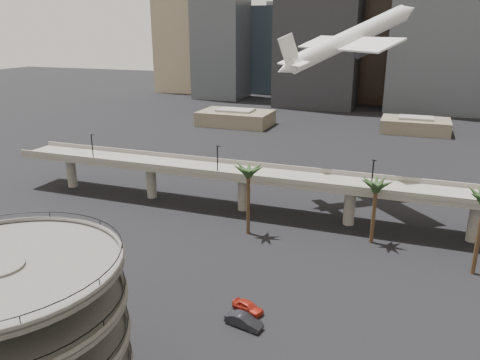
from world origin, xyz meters
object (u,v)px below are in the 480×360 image
(overpass, at_px, (295,182))
(car_b, at_px, (244,321))
(parking_ramp, at_px, (10,326))
(car_a, at_px, (248,307))
(airborne_jet, at_px, (348,40))

(overpass, bearing_deg, car_b, -85.46)
(car_b, bearing_deg, overpass, 16.37)
(parking_ramp, height_order, car_a, parking_ramp)
(airborne_jet, bearing_deg, overpass, -149.88)
(parking_ramp, distance_m, car_b, 27.65)
(airborne_jet, bearing_deg, car_b, -134.52)
(airborne_jet, height_order, car_b, airborne_jet)
(parking_ramp, relative_size, airborne_jet, 0.79)
(overpass, bearing_deg, car_a, -86.05)
(car_b, bearing_deg, airborne_jet, 8.77)
(car_a, height_order, car_b, car_b)
(overpass, height_order, car_a, overpass)
(overpass, distance_m, airborne_jet, 33.07)
(parking_ramp, xyz_separation_m, overpass, (13.00, 59.00, -2.50))
(car_a, relative_size, car_b, 0.90)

